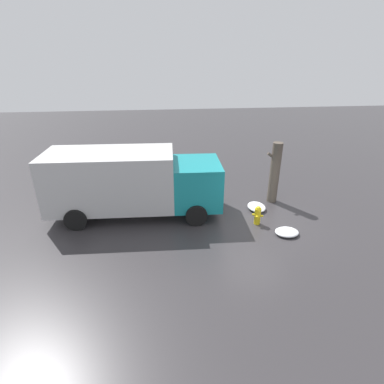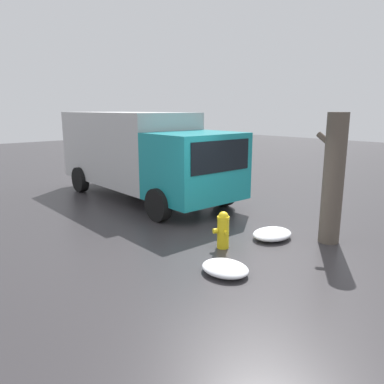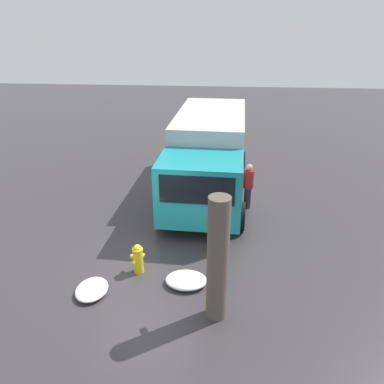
{
  "view_description": "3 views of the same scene",
  "coord_description": "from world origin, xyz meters",
  "px_view_note": "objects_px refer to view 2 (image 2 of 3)",
  "views": [
    {
      "loc": [
        3.94,
        10.54,
        6.44
      ],
      "look_at": [
        2.68,
        -0.61,
        1.32
      ],
      "focal_mm": 28.0,
      "sensor_mm": 36.0,
      "label": 1
    },
    {
      "loc": [
        -5.19,
        5.74,
        2.96
      ],
      "look_at": [
        1.92,
        -0.86,
        0.8
      ],
      "focal_mm": 35.0,
      "sensor_mm": 36.0,
      "label": 2
    },
    {
      "loc": [
        -7.82,
        -2.08,
        5.97
      ],
      "look_at": [
        2.35,
        -1.18,
        1.25
      ],
      "focal_mm": 35.0,
      "sensor_mm": 36.0,
      "label": 3
    }
  ],
  "objects_px": {
    "delivery_truck": "(141,151)",
    "fire_hydrant": "(223,229)",
    "tree_trunk": "(333,179)",
    "pedestrian": "(197,171)"
  },
  "relations": [
    {
      "from": "fire_hydrant",
      "to": "pedestrian",
      "type": "relative_size",
      "value": 0.51
    },
    {
      "from": "tree_trunk",
      "to": "fire_hydrant",
      "type": "bearing_deg",
      "value": 56.0
    },
    {
      "from": "tree_trunk",
      "to": "pedestrian",
      "type": "xyz_separation_m",
      "value": [
        5.33,
        -0.92,
        -0.59
      ]
    },
    {
      "from": "fire_hydrant",
      "to": "delivery_truck",
      "type": "bearing_deg",
      "value": -80.17
    },
    {
      "from": "fire_hydrant",
      "to": "pedestrian",
      "type": "height_order",
      "value": "pedestrian"
    },
    {
      "from": "tree_trunk",
      "to": "pedestrian",
      "type": "height_order",
      "value": "tree_trunk"
    },
    {
      "from": "fire_hydrant",
      "to": "pedestrian",
      "type": "xyz_separation_m",
      "value": [
        3.95,
        -2.96,
        0.45
      ]
    },
    {
      "from": "fire_hydrant",
      "to": "tree_trunk",
      "type": "relative_size",
      "value": 0.28
    },
    {
      "from": "delivery_truck",
      "to": "fire_hydrant",
      "type": "bearing_deg",
      "value": 75.67
    },
    {
      "from": "tree_trunk",
      "to": "pedestrian",
      "type": "relative_size",
      "value": 1.81
    }
  ]
}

